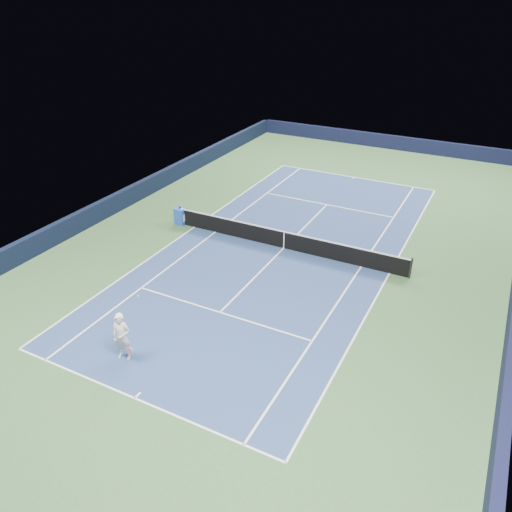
% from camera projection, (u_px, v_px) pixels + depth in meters
% --- Properties ---
extents(ground, '(40.00, 40.00, 0.00)m').
position_uv_depth(ground, '(284.00, 248.00, 25.72)').
color(ground, '#32572F').
rests_on(ground, ground).
extents(wall_far, '(22.00, 0.35, 1.10)m').
position_uv_depth(wall_far, '(384.00, 141.00, 40.86)').
color(wall_far, black).
rests_on(wall_far, ground).
extents(wall_left, '(0.35, 40.00, 1.10)m').
position_uv_depth(wall_left, '(119.00, 201.00, 29.80)').
color(wall_left, black).
rests_on(wall_left, ground).
extents(court_surface, '(10.97, 23.77, 0.01)m').
position_uv_depth(court_surface, '(284.00, 248.00, 25.72)').
color(court_surface, navy).
rests_on(court_surface, ground).
extents(baseline_far, '(10.97, 0.08, 0.00)m').
position_uv_depth(baseline_far, '(354.00, 177.00, 34.96)').
color(baseline_far, white).
rests_on(baseline_far, ground).
extents(baseline_near, '(10.97, 0.08, 0.00)m').
position_uv_depth(baseline_near, '(135.00, 398.00, 16.49)').
color(baseline_near, white).
rests_on(baseline_near, ground).
extents(sideline_doubles_right, '(0.08, 23.77, 0.00)m').
position_uv_depth(sideline_doubles_right, '(390.00, 273.00, 23.52)').
color(sideline_doubles_right, white).
rests_on(sideline_doubles_right, ground).
extents(sideline_doubles_left, '(0.08, 23.77, 0.00)m').
position_uv_depth(sideline_doubles_left, '(195.00, 227.00, 27.92)').
color(sideline_doubles_left, white).
rests_on(sideline_doubles_left, ground).
extents(sideline_singles_right, '(0.08, 23.77, 0.00)m').
position_uv_depth(sideline_singles_right, '(361.00, 266.00, 24.07)').
color(sideline_singles_right, white).
rests_on(sideline_singles_right, ground).
extents(sideline_singles_left, '(0.08, 23.77, 0.00)m').
position_uv_depth(sideline_singles_left, '(216.00, 232.00, 27.37)').
color(sideline_singles_left, white).
rests_on(sideline_singles_left, ground).
extents(service_line_far, '(8.23, 0.08, 0.00)m').
position_uv_depth(service_line_far, '(327.00, 205.00, 30.69)').
color(service_line_far, white).
rests_on(service_line_far, ground).
extents(service_line_near, '(8.23, 0.08, 0.00)m').
position_uv_depth(service_line_near, '(220.00, 312.00, 20.75)').
color(service_line_near, white).
rests_on(service_line_near, ground).
extents(center_service_line, '(0.08, 12.80, 0.00)m').
position_uv_depth(center_service_line, '(284.00, 248.00, 25.72)').
color(center_service_line, white).
rests_on(center_service_line, ground).
extents(center_mark_far, '(0.08, 0.30, 0.00)m').
position_uv_depth(center_mark_far, '(353.00, 178.00, 34.84)').
color(center_mark_far, white).
rests_on(center_mark_far, ground).
extents(center_mark_near, '(0.08, 0.30, 0.00)m').
position_uv_depth(center_mark_near, '(138.00, 395.00, 16.60)').
color(center_mark_near, white).
rests_on(center_mark_near, ground).
extents(tennis_net, '(12.90, 0.10, 1.07)m').
position_uv_depth(tennis_net, '(284.00, 239.00, 25.48)').
color(tennis_net, black).
rests_on(tennis_net, ground).
extents(sponsor_cube, '(0.62, 0.55, 0.95)m').
position_uv_depth(sponsor_cube, '(181.00, 216.00, 28.08)').
color(sponsor_cube, blue).
rests_on(sponsor_cube, ground).
extents(tennis_player, '(0.88, 1.35, 2.16)m').
position_uv_depth(tennis_player, '(122.00, 337.00, 17.82)').
color(tennis_player, white).
rests_on(tennis_player, ground).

